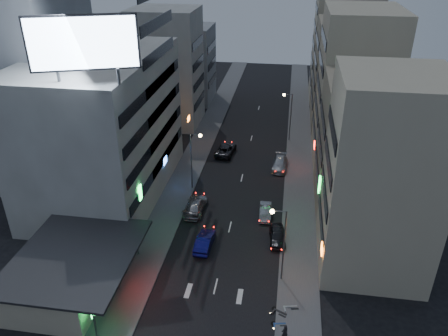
% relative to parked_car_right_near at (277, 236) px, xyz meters
% --- Properties ---
extents(ground, '(180.00, 180.00, 0.00)m').
position_rel_parked_car_right_near_xyz_m(ground, '(-5.60, -12.15, -0.73)').
color(ground, black).
rests_on(ground, ground).
extents(sidewalk_left, '(4.00, 120.00, 0.12)m').
position_rel_parked_car_right_near_xyz_m(sidewalk_left, '(-13.60, 17.85, -0.67)').
color(sidewalk_left, '#4C4C4F').
rests_on(sidewalk_left, ground).
extents(sidewalk_right, '(4.00, 120.00, 0.12)m').
position_rel_parked_car_right_near_xyz_m(sidewalk_right, '(2.40, 17.85, -0.67)').
color(sidewalk_right, '#4C4C4F').
rests_on(sidewalk_right, ground).
extents(food_court, '(11.00, 13.00, 3.88)m').
position_rel_parked_car_right_near_xyz_m(food_court, '(-19.50, -10.15, 1.25)').
color(food_court, '#B2A68C').
rests_on(food_court, ground).
extents(white_building, '(14.00, 24.00, 18.00)m').
position_rel_parked_car_right_near_xyz_m(white_building, '(-22.60, 7.85, 8.27)').
color(white_building, '#AEAFAA').
rests_on(white_building, ground).
extents(grey_tower, '(10.00, 14.00, 34.00)m').
position_rel_parked_car_right_near_xyz_m(grey_tower, '(-31.60, 10.85, 16.27)').
color(grey_tower, gray).
rests_on(grey_tower, ground).
extents(shophouse_near, '(10.00, 11.00, 20.00)m').
position_rel_parked_car_right_near_xyz_m(shophouse_near, '(9.40, -1.65, 9.27)').
color(shophouse_near, '#B2A68C').
rests_on(shophouse_near, ground).
extents(shophouse_mid, '(11.00, 12.00, 16.00)m').
position_rel_parked_car_right_near_xyz_m(shophouse_mid, '(9.90, 9.85, 7.27)').
color(shophouse_mid, gray).
rests_on(shophouse_mid, ground).
extents(shophouse_far, '(10.00, 14.00, 22.00)m').
position_rel_parked_car_right_near_xyz_m(shophouse_far, '(9.40, 22.85, 10.27)').
color(shophouse_far, '#B2A68C').
rests_on(shophouse_far, ground).
extents(far_left_a, '(11.00, 10.00, 20.00)m').
position_rel_parked_car_right_near_xyz_m(far_left_a, '(-21.10, 32.85, 9.27)').
color(far_left_a, '#AEAFAA').
rests_on(far_left_a, ground).
extents(far_left_b, '(12.00, 10.00, 15.00)m').
position_rel_parked_car_right_near_xyz_m(far_left_b, '(-21.60, 45.85, 6.77)').
color(far_left_b, gray).
rests_on(far_left_b, ground).
extents(far_right_a, '(11.00, 12.00, 18.00)m').
position_rel_parked_car_right_near_xyz_m(far_right_a, '(9.90, 37.85, 8.27)').
color(far_right_a, gray).
rests_on(far_right_a, ground).
extents(far_right_b, '(12.00, 12.00, 24.00)m').
position_rel_parked_car_right_near_xyz_m(far_right_b, '(10.40, 51.85, 11.27)').
color(far_right_b, '#B2A68C').
rests_on(far_right_b, ground).
extents(billboard, '(9.52, 3.75, 6.20)m').
position_rel_parked_car_right_near_xyz_m(billboard, '(-18.59, -2.18, 20.93)').
color(billboard, '#595B60').
rests_on(billboard, white_building).
extents(street_lamp_right_near, '(1.60, 0.44, 8.02)m').
position_rel_parked_car_right_near_xyz_m(street_lamp_right_near, '(0.30, -6.15, 4.63)').
color(street_lamp_right_near, '#595B60').
rests_on(street_lamp_right_near, sidewalk_right).
extents(street_lamp_left, '(1.60, 0.44, 8.02)m').
position_rel_parked_car_right_near_xyz_m(street_lamp_left, '(-11.50, 9.85, 4.63)').
color(street_lamp_left, '#595B60').
rests_on(street_lamp_left, sidewalk_left).
extents(street_lamp_right_far, '(1.60, 0.44, 8.02)m').
position_rel_parked_car_right_near_xyz_m(street_lamp_right_far, '(0.30, 27.85, 4.63)').
color(street_lamp_right_far, '#595B60').
rests_on(street_lamp_right_far, sidewalk_right).
extents(parked_car_right_near, '(2.12, 4.44, 1.46)m').
position_rel_parked_car_right_near_xyz_m(parked_car_right_near, '(0.00, 0.00, 0.00)').
color(parked_car_right_near, '#232428').
rests_on(parked_car_right_near, ground).
extents(parked_car_right_mid, '(1.55, 4.04, 1.31)m').
position_rel_parked_car_right_near_xyz_m(parked_car_right_mid, '(-1.67, 4.74, -0.08)').
color(parked_car_right_mid, '#989A9F').
rests_on(parked_car_right_mid, ground).
extents(parked_car_left, '(3.13, 5.82, 1.55)m').
position_rel_parked_car_right_near_xyz_m(parked_car_left, '(-9.02, 21.20, 0.04)').
color(parked_car_left, '#26262B').
rests_on(parked_car_left, ground).
extents(parked_car_right_far, '(2.29, 5.24, 1.50)m').
position_rel_parked_car_right_near_xyz_m(parked_car_right_far, '(-0.43, 17.61, 0.02)').
color(parked_car_right_far, '#A5A9AD').
rests_on(parked_car_right_far, ground).
extents(road_car_blue, '(1.76, 4.66, 1.52)m').
position_rel_parked_car_right_near_xyz_m(road_car_blue, '(-7.82, -2.29, 0.03)').
color(road_car_blue, navy).
rests_on(road_car_blue, ground).
extents(road_car_silver, '(2.45, 5.69, 1.63)m').
position_rel_parked_car_right_near_xyz_m(road_car_silver, '(-10.33, 4.58, 0.08)').
color(road_car_silver, '#9B9DA3').
rests_on(road_car_silver, ground).
extents(person, '(0.72, 0.65, 1.65)m').
position_rel_parked_car_right_near_xyz_m(person, '(1.22, -13.68, 0.21)').
color(person, black).
rests_on(person, sidewalk_right).
extents(scooter_blue, '(0.85, 1.71, 1.00)m').
position_rel_parked_car_right_near_xyz_m(scooter_blue, '(1.31, -11.77, -0.11)').
color(scooter_blue, navy).
rests_on(scooter_blue, sidewalk_right).
extents(scooter_black_b, '(1.40, 2.04, 1.19)m').
position_rel_parked_car_right_near_xyz_m(scooter_black_b, '(1.44, -10.79, -0.02)').
color(scooter_black_b, black).
rests_on(scooter_black_b, sidewalk_right).
extents(scooter_silver_b, '(1.08, 2.03, 1.18)m').
position_rel_parked_car_right_near_xyz_m(scooter_silver_b, '(2.29, -9.55, -0.02)').
color(scooter_silver_b, '#93969A').
rests_on(scooter_silver_b, sidewalk_right).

